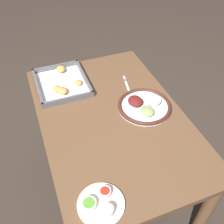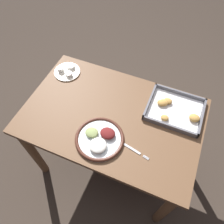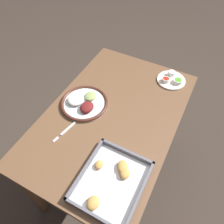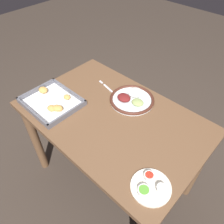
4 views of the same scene
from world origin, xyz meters
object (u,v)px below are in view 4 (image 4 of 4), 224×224
Objects in this scene: dinner_plate at (132,99)px; baking_tray at (52,102)px; fork at (108,89)px; saucer_plate at (151,187)px.

baking_tray is (0.34, 0.36, -0.00)m from dinner_plate.
dinner_plate is 0.50m from baking_tray.
dinner_plate reaches higher than fork.
saucer_plate reaches higher than fork.
saucer_plate is 0.77m from baking_tray.
dinner_plate reaches higher than baking_tray.
saucer_plate is (-0.43, 0.39, -0.00)m from dinner_plate.
fork is at bearing 5.13° from dinner_plate.
dinner_plate is 0.83× the size of baking_tray.
fork is at bearing -31.33° from saucer_plate.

